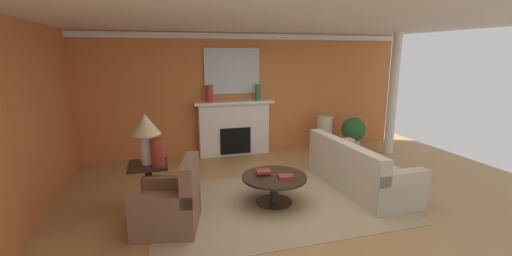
{
  "coord_description": "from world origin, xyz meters",
  "views": [
    {
      "loc": [
        -1.89,
        -4.54,
        2.29
      ],
      "look_at": [
        -0.27,
        1.03,
        1.0
      ],
      "focal_mm": 23.56,
      "sensor_mm": 36.0,
      "label": 1
    }
  ],
  "objects": [
    {
      "name": "crown_moulding",
      "position": [
        0.0,
        2.93,
        2.66
      ],
      "size": [
        7.77,
        0.08,
        0.12
      ],
      "primitive_type": "cube",
      "color": "white"
    },
    {
      "name": "mantel_mirror",
      "position": [
        -0.28,
        2.92,
        1.9
      ],
      "size": [
        1.25,
        0.04,
        1.01
      ],
      "primitive_type": "cube",
      "color": "silver"
    },
    {
      "name": "ground_plane",
      "position": [
        0.0,
        0.0,
        0.0
      ],
      "size": [
        9.33,
        9.33,
        0.0
      ],
      "primitive_type": "plane",
      "color": "tan"
    },
    {
      "name": "book_art_folio",
      "position": [
        -0.41,
        0.15,
        0.51
      ],
      "size": [
        0.24,
        0.2,
        0.04
      ],
      "primitive_type": "cube",
      "rotation": [
        0.0,
        0.0,
        -0.13
      ],
      "color": "maroon",
      "rests_on": "coffee_table"
    },
    {
      "name": "vase_mantel_right",
      "position": [
        0.27,
        2.75,
        1.43
      ],
      "size": [
        0.12,
        0.12,
        0.36
      ],
      "primitive_type": "cylinder",
      "color": "#33703D",
      "rests_on": "fireplace"
    },
    {
      "name": "table_lamp",
      "position": [
        -2.11,
        0.43,
        1.22
      ],
      "size": [
        0.44,
        0.44,
        0.75
      ],
      "color": "beige",
      "rests_on": "side_table"
    },
    {
      "name": "side_table",
      "position": [
        -2.11,
        0.43,
        0.4
      ],
      "size": [
        0.56,
        0.56,
        0.7
      ],
      "color": "#2D2319",
      "rests_on": "ground_plane"
    },
    {
      "name": "sofa",
      "position": [
        1.33,
        0.24,
        0.3
      ],
      "size": [
        0.98,
        2.13,
        0.85
      ],
      "color": "beige",
      "rests_on": "ground_plane"
    },
    {
      "name": "wall_fireplace",
      "position": [
        0.0,
        3.01,
        1.37
      ],
      "size": [
        7.77,
        0.12,
        2.74
      ],
      "primitive_type": "cube",
      "color": "#CC723D",
      "rests_on": "ground_plane"
    },
    {
      "name": "fireplace",
      "position": [
        -0.28,
        2.8,
        0.59
      ],
      "size": [
        1.8,
        0.35,
        1.25
      ],
      "color": "white",
      "rests_on": "ground_plane"
    },
    {
      "name": "wall_window",
      "position": [
        -3.65,
        0.3,
        1.37
      ],
      "size": [
        0.12,
        6.49,
        2.74
      ],
      "primitive_type": "cube",
      "color": "#CC723D",
      "rests_on": "ground_plane"
    },
    {
      "name": "ceiling_panel",
      "position": [
        0.0,
        0.3,
        2.77
      ],
      "size": [
        7.77,
        6.49,
        0.06
      ],
      "primitive_type": "cube",
      "color": "white"
    },
    {
      "name": "coffee_table",
      "position": [
        -0.26,
        0.06,
        0.34
      ],
      "size": [
        1.0,
        1.0,
        0.45
      ],
      "color": "#2D2319",
      "rests_on": "ground_plane"
    },
    {
      "name": "book_red_cover",
      "position": [
        -0.12,
        -0.06,
        0.47
      ],
      "size": [
        0.25,
        0.2,
        0.04
      ],
      "primitive_type": "cube",
      "rotation": [
        0.0,
        0.0,
        -0.16
      ],
      "color": "maroon",
      "rests_on": "coffee_table"
    },
    {
      "name": "armchair_near_window",
      "position": [
        -1.84,
        -0.26,
        0.31
      ],
      "size": [
        0.96,
        0.96,
        0.95
      ],
      "color": "brown",
      "rests_on": "ground_plane"
    },
    {
      "name": "vase_tall_corner",
      "position": [
        1.85,
        2.5,
        0.42
      ],
      "size": [
        0.35,
        0.35,
        0.84
      ],
      "primitive_type": "cylinder",
      "color": "beige",
      "rests_on": "ground_plane"
    },
    {
      "name": "column_white",
      "position": [
        3.22,
        1.9,
        1.37
      ],
      "size": [
        0.2,
        0.2,
        2.74
      ],
      "primitive_type": "cylinder",
      "color": "white",
      "rests_on": "ground_plane"
    },
    {
      "name": "area_rug",
      "position": [
        -0.26,
        0.06,
        0.01
      ],
      "size": [
        3.71,
        2.51,
        0.01
      ],
      "primitive_type": "cube",
      "color": "tan",
      "rests_on": "ground_plane"
    },
    {
      "name": "vase_mantel_left",
      "position": [
        -0.83,
        2.75,
        1.43
      ],
      "size": [
        0.15,
        0.15,
        0.37
      ],
      "primitive_type": "cylinder",
      "color": "#9E3328",
      "rests_on": "fireplace"
    },
    {
      "name": "potted_plant",
      "position": [
        2.45,
        2.2,
        0.49
      ],
      "size": [
        0.56,
        0.56,
        0.83
      ],
      "color": "#BCB29E",
      "rests_on": "ground_plane"
    },
    {
      "name": "vase_on_side_table",
      "position": [
        -1.96,
        0.31,
        0.9
      ],
      "size": [
        0.19,
        0.19,
        0.39
      ],
      "primitive_type": "cylinder",
      "color": "#9E3328",
      "rests_on": "side_table"
    }
  ]
}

